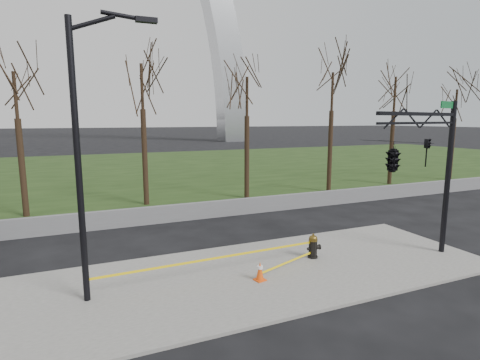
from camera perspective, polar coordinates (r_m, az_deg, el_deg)
name	(u,v)px	position (r m, az deg, el deg)	size (l,w,h in m)	color
ground	(247,277)	(13.24, 1.00, -14.53)	(500.00, 500.00, 0.00)	black
sidewalk	(247,276)	(13.22, 1.01, -14.33)	(18.00, 6.00, 0.10)	slate
grass_strip	(131,170)	(41.69, -16.18, 1.52)	(120.00, 40.00, 0.06)	black
guardrail	(185,212)	(20.29, -8.34, -4.82)	(60.00, 0.30, 0.90)	#59595B
tree_row	(198,128)	(24.09, -6.41, 7.83)	(50.01, 4.00, 9.56)	black
fire_hydrant	(313,246)	(14.81, 11.03, -9.86)	(0.59, 0.38, 0.95)	black
traffic_cone	(260,271)	(12.67, 3.04, -13.60)	(0.39, 0.39, 0.64)	#EC4A0C
street_light	(86,142)	(11.25, -22.35, 5.29)	(2.39, 0.28, 8.21)	black
traffic_signal_mast	(406,155)	(13.64, 23.81, 3.45)	(4.96, 2.54, 6.00)	black
caution_tape	(235,259)	(13.08, -0.69, -11.92)	(8.01, 1.07, 0.47)	yellow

